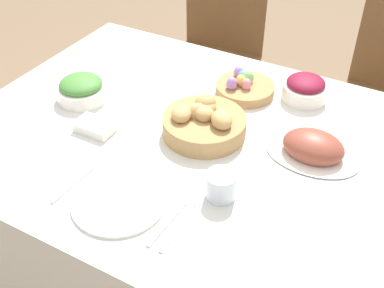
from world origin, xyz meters
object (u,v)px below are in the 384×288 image
egg_basket (244,87)px  ham_platter (313,148)px  butter_dish (95,127)px  chair_far_left (215,46)px  bread_basket (204,122)px  drinking_cup (221,185)px  dinner_plate (119,202)px  spoon (178,227)px  green_salad_bowl (81,90)px  knife (168,223)px  beet_salad_bowl (305,89)px  fork (74,183)px

egg_basket → ham_platter: size_ratio=0.73×
butter_dish → ham_platter: bearing=18.5°
chair_far_left → bread_basket: 1.00m
chair_far_left → drinking_cup: 1.27m
egg_basket → dinner_plate: bearing=-95.9°
chair_far_left → egg_basket: size_ratio=4.90×
chair_far_left → butter_dish: size_ratio=8.25×
spoon → butter_dish: size_ratio=1.46×
bread_basket → butter_dish: bearing=-152.7°
spoon → butter_dish: (-0.44, 0.22, 0.01)m
chair_far_left → dinner_plate: (0.35, -1.27, 0.19)m
bread_basket → ham_platter: (0.33, 0.06, -0.01)m
egg_basket → drinking_cup: 0.53m
chair_far_left → green_salad_bowl: chair_far_left is taller
spoon → drinking_cup: 0.17m
egg_basket → dinner_plate: (-0.07, -0.66, -0.02)m
knife → spoon: (0.03, 0.00, 0.00)m
beet_salad_bowl → knife: 0.74m
ham_platter → fork: size_ratio=1.58×
bread_basket → beet_salad_bowl: bread_basket is taller
ham_platter → chair_far_left: bearing=131.5°
dinner_plate → ham_platter: bearing=48.6°
chair_far_left → knife: chair_far_left is taller
spoon → beet_salad_bowl: bearing=81.0°
dinner_plate → knife: (0.15, 0.00, -0.00)m
chair_far_left → knife: (0.50, -1.27, 0.19)m
bread_basket → ham_platter: size_ratio=0.93×
green_salad_bowl → dinner_plate: size_ratio=0.68×
fork → drinking_cup: drinking_cup is taller
chair_far_left → fork: 1.30m
egg_basket → drinking_cup: bearing=-72.7°
chair_far_left → spoon: bearing=-70.9°
beet_salad_bowl → drinking_cup: (-0.04, -0.57, -0.00)m
beet_salad_bowl → butter_dish: bearing=-136.0°
chair_far_left → ham_platter: (0.73, -0.83, 0.22)m
beet_salad_bowl → spoon: size_ratio=0.87×
knife → bread_basket: bearing=106.8°
spoon → ham_platter: bearing=62.5°
bread_basket → beet_salad_bowl: (0.21, 0.34, -0.00)m
fork → knife: 0.30m
egg_basket → beet_salad_bowl: (0.20, 0.07, 0.02)m
drinking_cup → beet_salad_bowl: bearing=86.0°
egg_basket → dinner_plate: egg_basket is taller
egg_basket → green_salad_bowl: 0.57m
knife → egg_basket: bearing=99.6°
ham_platter → butter_dish: 0.68m
green_salad_bowl → knife: size_ratio=0.97×
knife → butter_dish: size_ratio=1.46×
butter_dish → drinking_cup: bearing=-8.3°
knife → ham_platter: bearing=64.2°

